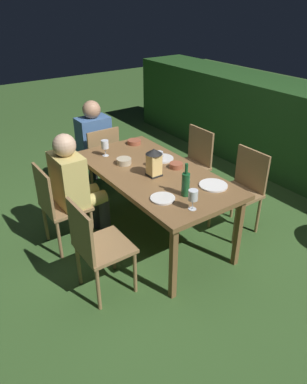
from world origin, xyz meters
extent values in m
plane|color=#385B28|center=(0.00, 0.00, 0.00)|extent=(16.00, 16.00, 0.00)
cube|color=brown|center=(0.00, 0.00, 0.72)|extent=(1.73, 0.88, 0.04)
cube|color=brown|center=(-0.80, -0.37, 0.35)|extent=(0.05, 0.05, 0.70)
cube|color=brown|center=(0.80, -0.37, 0.35)|extent=(0.05, 0.05, 0.70)
cube|color=brown|center=(-0.80, 0.37, 0.35)|extent=(0.05, 0.05, 0.70)
cube|color=brown|center=(0.80, 0.37, 0.35)|extent=(0.05, 0.05, 0.70)
cube|color=#937047|center=(0.39, -0.76, 0.43)|extent=(0.42, 0.40, 0.03)
cube|color=#937047|center=(0.39, -0.95, 0.66)|extent=(0.40, 0.02, 0.42)
cylinder|color=#937047|center=(0.21, -0.59, 0.21)|extent=(0.03, 0.03, 0.42)
cylinder|color=#937047|center=(0.57, -0.59, 0.21)|extent=(0.03, 0.03, 0.42)
cylinder|color=#937047|center=(0.21, -0.93, 0.21)|extent=(0.03, 0.03, 0.42)
cylinder|color=#937047|center=(0.57, -0.93, 0.21)|extent=(0.03, 0.03, 0.42)
cube|color=#937047|center=(0.39, 0.76, 0.43)|extent=(0.42, 0.40, 0.03)
cube|color=#937047|center=(0.39, 0.95, 0.66)|extent=(0.40, 0.03, 0.42)
cylinder|color=#937047|center=(0.57, 0.59, 0.21)|extent=(0.03, 0.03, 0.42)
cylinder|color=#937047|center=(0.21, 0.59, 0.21)|extent=(0.03, 0.03, 0.42)
cylinder|color=#937047|center=(0.57, 0.93, 0.21)|extent=(0.03, 0.03, 0.42)
cylinder|color=#937047|center=(0.21, 0.93, 0.21)|extent=(0.03, 0.03, 0.42)
cube|color=#937047|center=(-0.39, 0.76, 0.43)|extent=(0.42, 0.40, 0.03)
cube|color=#937047|center=(-0.39, 0.95, 0.66)|extent=(0.40, 0.03, 0.42)
cylinder|color=#937047|center=(-0.21, 0.59, 0.21)|extent=(0.03, 0.03, 0.42)
cylinder|color=#937047|center=(-0.57, 0.59, 0.21)|extent=(0.03, 0.03, 0.42)
cylinder|color=#937047|center=(-0.21, 0.93, 0.21)|extent=(0.03, 0.03, 0.42)
cylinder|color=#937047|center=(-0.57, 0.93, 0.21)|extent=(0.03, 0.03, 0.42)
cube|color=#937047|center=(-1.19, 0.00, 0.43)|extent=(0.40, 0.42, 0.03)
cube|color=#937047|center=(-1.00, 0.00, 0.66)|extent=(0.03, 0.40, 0.42)
cylinder|color=#937047|center=(-1.36, -0.18, 0.21)|extent=(0.03, 0.03, 0.42)
cylinder|color=#937047|center=(-1.36, 0.18, 0.21)|extent=(0.03, 0.03, 0.42)
cylinder|color=#937047|center=(-1.02, -0.18, 0.21)|extent=(0.03, 0.03, 0.42)
cylinder|color=#937047|center=(-1.02, 0.18, 0.21)|extent=(0.03, 0.03, 0.42)
cube|color=#426699|center=(-1.25, 0.00, 0.70)|extent=(0.24, 0.38, 0.50)
sphere|color=tan|center=(-1.25, 0.00, 1.04)|extent=(0.21, 0.21, 0.21)
cylinder|color=#426699|center=(-1.39, -0.09, 0.46)|extent=(0.36, 0.13, 0.13)
cylinder|color=#426699|center=(-1.39, 0.09, 0.46)|extent=(0.36, 0.13, 0.13)
cylinder|color=#333338|center=(-1.55, -0.09, 0.23)|extent=(0.11, 0.11, 0.45)
cylinder|color=#333338|center=(-1.55, 0.09, 0.23)|extent=(0.11, 0.11, 0.45)
cube|color=#937047|center=(-0.39, -0.76, 0.43)|extent=(0.42, 0.40, 0.03)
cube|color=#937047|center=(-0.39, -0.95, 0.66)|extent=(0.40, 0.02, 0.42)
cylinder|color=#937047|center=(-0.57, -0.59, 0.21)|extent=(0.03, 0.03, 0.42)
cylinder|color=#937047|center=(-0.21, -0.59, 0.21)|extent=(0.03, 0.03, 0.42)
cylinder|color=#937047|center=(-0.57, -0.93, 0.21)|extent=(0.03, 0.03, 0.42)
cylinder|color=#937047|center=(-0.21, -0.93, 0.21)|extent=(0.03, 0.03, 0.42)
cube|color=tan|center=(-0.39, -0.70, 0.70)|extent=(0.38, 0.24, 0.50)
sphere|color=#D1A889|center=(-0.39, -0.70, 1.04)|extent=(0.21, 0.21, 0.21)
cylinder|color=tan|center=(-0.48, -0.56, 0.46)|extent=(0.13, 0.36, 0.13)
cylinder|color=tan|center=(-0.30, -0.56, 0.46)|extent=(0.13, 0.36, 0.13)
cylinder|color=#333338|center=(-0.48, -0.40, 0.23)|extent=(0.11, 0.11, 0.45)
cylinder|color=#333338|center=(-0.30, -0.40, 0.23)|extent=(0.11, 0.11, 0.45)
cube|color=black|center=(0.07, -0.04, 0.75)|extent=(0.12, 0.12, 0.01)
cube|color=#F9D17A|center=(0.07, -0.04, 0.86)|extent=(0.11, 0.11, 0.20)
cone|color=black|center=(0.07, -0.04, 0.99)|extent=(0.15, 0.15, 0.05)
cylinder|color=#195128|center=(0.53, -0.04, 0.85)|extent=(0.07, 0.07, 0.20)
cylinder|color=#195128|center=(0.53, -0.04, 0.99)|extent=(0.03, 0.03, 0.09)
cylinder|color=silver|center=(-0.03, 0.09, 0.75)|extent=(0.06, 0.06, 0.00)
cylinder|color=silver|center=(-0.03, 0.09, 0.79)|extent=(0.01, 0.01, 0.08)
cylinder|color=silver|center=(-0.03, 0.09, 0.87)|extent=(0.08, 0.08, 0.08)
cylinder|color=maroon|center=(-0.03, 0.09, 0.85)|extent=(0.07, 0.07, 0.03)
cylinder|color=silver|center=(-0.59, -0.19, 0.75)|extent=(0.06, 0.06, 0.00)
cylinder|color=silver|center=(-0.59, -0.19, 0.79)|extent=(0.01, 0.01, 0.08)
cylinder|color=silver|center=(-0.59, -0.19, 0.87)|extent=(0.08, 0.08, 0.08)
cylinder|color=maroon|center=(-0.59, -0.19, 0.85)|extent=(0.07, 0.07, 0.03)
cylinder|color=silver|center=(0.73, -0.14, 0.75)|extent=(0.06, 0.06, 0.00)
cylinder|color=silver|center=(0.73, -0.14, 0.79)|extent=(0.01, 0.01, 0.08)
cylinder|color=silver|center=(0.73, -0.14, 0.87)|extent=(0.08, 0.08, 0.08)
cylinder|color=maroon|center=(0.73, -0.14, 0.85)|extent=(0.07, 0.07, 0.03)
cylinder|color=silver|center=(-0.18, 0.24, 0.75)|extent=(0.23, 0.23, 0.01)
cylinder|color=white|center=(0.54, 0.26, 0.75)|extent=(0.25, 0.25, 0.01)
cylinder|color=silver|center=(0.47, -0.24, 0.75)|extent=(0.21, 0.21, 0.01)
cylinder|color=#9E5138|center=(-0.70, 0.23, 0.77)|extent=(0.15, 0.15, 0.05)
cylinder|color=#424C1E|center=(-0.70, 0.23, 0.78)|extent=(0.13, 0.13, 0.01)
cylinder|color=#9E5138|center=(0.06, 0.23, 0.77)|extent=(0.13, 0.13, 0.05)
cylinder|color=tan|center=(0.06, 0.23, 0.78)|extent=(0.11, 0.11, 0.01)
cylinder|color=#BCAD8E|center=(-0.31, -0.14, 0.78)|extent=(0.15, 0.15, 0.06)
cylinder|color=#477533|center=(-0.31, -0.14, 0.79)|extent=(0.12, 0.12, 0.02)
cube|color=#234C1E|center=(0.00, 2.42, 0.59)|extent=(6.35, 0.83, 1.18)
camera|label=1|loc=(2.54, -1.79, 2.26)|focal=34.03mm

